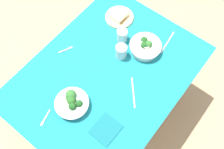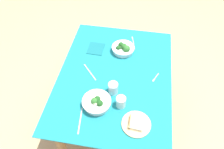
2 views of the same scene
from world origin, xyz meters
name	(u,v)px [view 1 (image 1 of 2)]	position (x,y,z in m)	size (l,w,h in m)	color
ground_plane	(108,109)	(0.00, 0.00, 0.00)	(6.00, 6.00, 0.00)	tan
dining_table	(107,81)	(0.00, 0.00, 0.60)	(1.28, 0.96, 0.71)	#197A84
broccoli_bowl_far	(72,103)	(-0.31, 0.03, 0.75)	(0.21, 0.21, 0.10)	white
broccoli_bowl_near	(145,47)	(0.31, -0.09, 0.75)	(0.22, 0.22, 0.10)	white
bread_side_plate	(120,17)	(0.43, 0.22, 0.73)	(0.21, 0.21, 0.04)	#D6B27A
water_glass_center	(121,51)	(0.17, 0.01, 0.77)	(0.08, 0.08, 0.10)	silver
water_glass_side	(122,35)	(0.28, 0.09, 0.76)	(0.07, 0.07, 0.09)	silver
fork_by_far_bowl	(66,50)	(-0.03, 0.34, 0.72)	(0.10, 0.05, 0.00)	#B7B7BC
fork_by_near_bowl	(45,118)	(-0.48, 0.11, 0.72)	(0.11, 0.04, 0.00)	#B7B7BC
table_knife_left	(168,42)	(0.46, -0.18, 0.72)	(0.21, 0.01, 0.00)	#B7B7BC
table_knife_right	(133,93)	(0.00, -0.22, 0.72)	(0.21, 0.01, 0.00)	#B7B7BC
napkin_folded_upper	(106,129)	(-0.30, -0.23, 0.72)	(0.16, 0.15, 0.01)	#156870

